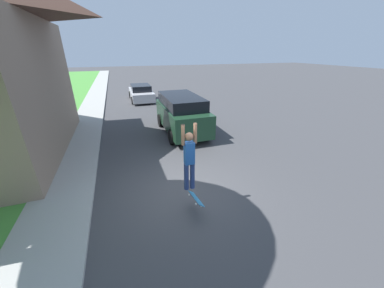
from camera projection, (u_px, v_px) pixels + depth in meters
ground_plane at (183, 191)px, 6.86m from camera, size 120.00×120.00×0.00m
sidewalk at (82, 137)px, 10.96m from camera, size 1.80×80.00×0.10m
suv_parked at (182, 113)px, 11.36m from camera, size 2.07×4.44×1.99m
car_down_street at (141, 93)px, 18.99m from camera, size 1.93×4.53×1.36m
skateboarder at (189, 157)px, 5.56m from camera, size 0.41×0.22×1.88m
skateboard at (196, 199)px, 5.86m from camera, size 0.25×0.77×0.25m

